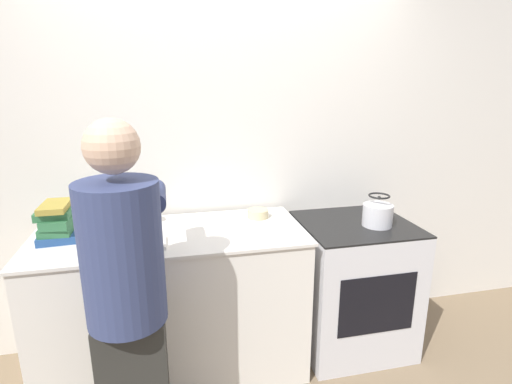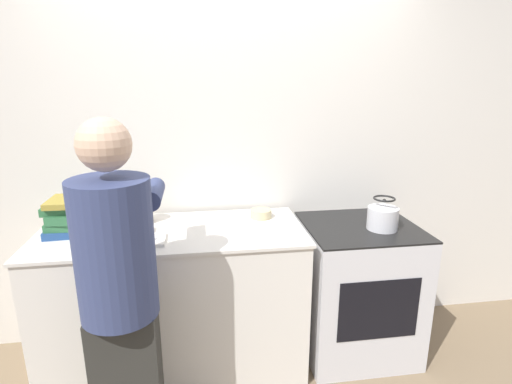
% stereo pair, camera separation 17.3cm
% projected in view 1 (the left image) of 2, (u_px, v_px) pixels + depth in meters
% --- Properties ---
extents(wall_back, '(8.00, 0.05, 2.60)m').
position_uv_depth(wall_back, '(224.00, 157.00, 2.73)').
color(wall_back, silver).
rests_on(wall_back, ground_plane).
extents(counter, '(1.60, 0.69, 0.94)m').
position_uv_depth(counter, '(175.00, 303.00, 2.49)').
color(counter, silver).
rests_on(counter, ground_plane).
extents(oven, '(0.72, 0.68, 0.90)m').
position_uv_depth(oven, '(352.00, 284.00, 2.76)').
color(oven, silver).
rests_on(oven, ground_plane).
extents(person, '(0.40, 0.63, 1.67)m').
position_uv_depth(person, '(126.00, 291.00, 1.78)').
color(person, '#2C2C28').
rests_on(person, ground_plane).
extents(cutting_board, '(0.32, 0.18, 0.02)m').
position_uv_depth(cutting_board, '(136.00, 245.00, 2.18)').
color(cutting_board, silver).
rests_on(cutting_board, counter).
extents(knife, '(0.19, 0.08, 0.01)m').
position_uv_depth(knife, '(139.00, 241.00, 2.20)').
color(knife, silver).
rests_on(knife, cutting_board).
extents(kettle, '(0.19, 0.19, 0.21)m').
position_uv_depth(kettle, '(378.00, 213.00, 2.57)').
color(kettle, silver).
rests_on(kettle, oven).
extents(bowl_prep, '(0.16, 0.16, 0.06)m').
position_uv_depth(bowl_prep, '(107.00, 225.00, 2.41)').
color(bowl_prep, silver).
rests_on(bowl_prep, counter).
extents(bowl_mixing, '(0.14, 0.14, 0.06)m').
position_uv_depth(bowl_mixing, '(258.00, 214.00, 2.63)').
color(bowl_mixing, '#C6B789').
rests_on(bowl_mixing, counter).
extents(canister_jar, '(0.15, 0.15, 0.16)m').
position_uv_depth(canister_jar, '(137.00, 214.00, 2.47)').
color(canister_jar, '#756047').
rests_on(canister_jar, counter).
extents(book_stack, '(0.23, 0.26, 0.21)m').
position_uv_depth(book_stack, '(58.00, 222.00, 2.26)').
color(book_stack, navy).
rests_on(book_stack, counter).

